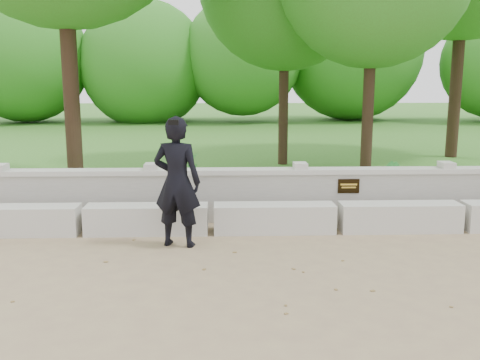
% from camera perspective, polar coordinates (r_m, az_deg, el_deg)
% --- Properties ---
extents(ground, '(80.00, 80.00, 0.00)m').
position_cam_1_polar(ground, '(6.92, 13.62, -9.68)').
color(ground, '#96835C').
rests_on(ground, ground).
extents(lawn, '(40.00, 22.00, 0.25)m').
position_cam_1_polar(lawn, '(20.45, 3.16, 4.26)').
color(lawn, '#2F631A').
rests_on(lawn, ground).
extents(concrete_bench, '(11.90, 0.45, 0.45)m').
position_cam_1_polar(concrete_bench, '(8.62, 10.33, -3.96)').
color(concrete_bench, beige).
rests_on(concrete_bench, ground).
extents(parapet_wall, '(12.50, 0.35, 0.90)m').
position_cam_1_polar(parapet_wall, '(9.23, 9.46, -1.44)').
color(parapet_wall, '#B8B6AE').
rests_on(parapet_wall, ground).
extents(man_main, '(0.77, 0.70, 1.88)m').
position_cam_1_polar(man_main, '(7.65, -6.73, -0.21)').
color(man_main, black).
rests_on(man_main, ground).
extents(shrub_a, '(0.35, 0.32, 0.56)m').
position_cam_1_polar(shrub_a, '(9.94, -14.05, -0.38)').
color(shrub_a, green).
rests_on(shrub_a, lawn).
extents(shrub_b, '(0.36, 0.40, 0.61)m').
position_cam_1_polar(shrub_b, '(10.46, 15.88, 0.21)').
color(shrub_b, green).
rests_on(shrub_b, lawn).
extents(shrub_d, '(0.37, 0.40, 0.63)m').
position_cam_1_polar(shrub_d, '(11.18, -5.12, 1.27)').
color(shrub_d, green).
rests_on(shrub_d, lawn).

